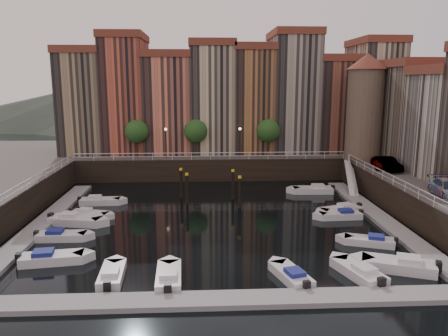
{
  "coord_description": "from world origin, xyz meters",
  "views": [
    {
      "loc": [
        -1.18,
        -41.48,
        13.24
      ],
      "look_at": [
        1.16,
        4.0,
        4.23
      ],
      "focal_mm": 35.0,
      "sensor_mm": 36.0,
      "label": 1
    }
  ],
  "objects": [
    {
      "name": "car_b",
      "position": [
        20.32,
        7.24,
        3.78
      ],
      "size": [
        2.03,
        4.85,
        1.56
      ],
      "primitive_type": "imported",
      "rotation": [
        0.0,
        0.0,
        0.08
      ],
      "color": "gray",
      "rests_on": "quay_right"
    },
    {
      "name": "boat_left_3",
      "position": [
        -12.47,
        0.79,
        0.32
      ],
      "size": [
        4.23,
        2.49,
        0.95
      ],
      "rotation": [
        0.0,
        0.0,
        -0.27
      ],
      "color": "silver",
      "rests_on": "ground"
    },
    {
      "name": "car_a",
      "position": [
        20.08,
        8.6,
        3.73
      ],
      "size": [
        2.36,
        4.51,
        1.47
      ],
      "primitive_type": "imported",
      "rotation": [
        0.0,
        0.0,
        -0.15
      ],
      "color": "gray",
      "rests_on": "quay_right"
    },
    {
      "name": "corner_tower",
      "position": [
        20.0,
        14.5,
        10.19
      ],
      "size": [
        5.2,
        5.2,
        13.8
      ],
      "color": "#6B5B4C",
      "rests_on": "quay_right"
    },
    {
      "name": "boat_right_1",
      "position": [
        12.67,
        -7.99,
        0.32
      ],
      "size": [
        4.28,
        2.76,
        0.96
      ],
      "rotation": [
        0.0,
        0.0,
        2.8
      ],
      "color": "silver",
      "rests_on": "ground"
    },
    {
      "name": "boat_near_3",
      "position": [
        9.59,
        -13.9,
        0.36
      ],
      "size": [
        3.0,
        4.8,
        1.08
      ],
      "rotation": [
        0.0,
        0.0,
        1.89
      ],
      "color": "silver",
      "rests_on": "ground"
    },
    {
      "name": "boat_left_1",
      "position": [
        -13.29,
        -5.49,
        0.33
      ],
      "size": [
        4.31,
        1.57,
        0.99
      ],
      "rotation": [
        0.0,
        0.0,
        -0.0
      ],
      "color": "silver",
      "rests_on": "ground"
    },
    {
      "name": "boat_left_4",
      "position": [
        -12.53,
        5.54,
        0.35
      ],
      "size": [
        4.57,
        1.78,
        1.04
      ],
      "rotation": [
        0.0,
        0.0,
        0.03
      ],
      "color": "silver",
      "rests_on": "ground"
    },
    {
      "name": "boat_near_0",
      "position": [
        -7.39,
        -13.43,
        0.33
      ],
      "size": [
        1.8,
        4.34,
        0.99
      ],
      "rotation": [
        0.0,
        0.0,
        1.63
      ],
      "color": "silver",
      "rests_on": "ground"
    },
    {
      "name": "railings",
      "position": [
        0.0,
        4.88,
        3.79
      ],
      "size": [
        36.08,
        34.04,
        0.52
      ],
      "color": "white",
      "rests_on": "ground"
    },
    {
      "name": "boat_right_0",
      "position": [
        12.87,
        -13.03,
        0.41
      ],
      "size": [
        5.37,
        3.6,
        1.21
      ],
      "rotation": [
        0.0,
        0.0,
        2.77
      ],
      "color": "silver",
      "rests_on": "ground"
    },
    {
      "name": "far_terrace",
      "position": [
        3.31,
        23.5,
        10.95
      ],
      "size": [
        48.7,
        10.3,
        17.5
      ],
      "color": "#947D5E",
      "rests_on": "quay_far"
    },
    {
      "name": "boat_left_2",
      "position": [
        -13.26,
        -1.39,
        0.4
      ],
      "size": [
        5.31,
        2.87,
        1.19
      ],
      "rotation": [
        0.0,
        0.0,
        -0.21
      ],
      "color": "silver",
      "rests_on": "ground"
    },
    {
      "name": "mooring_pilings",
      "position": [
        -0.34,
        5.84,
        1.65
      ],
      "size": [
        6.77,
        4.89,
        3.78
      ],
      "color": "black",
      "rests_on": "ground"
    },
    {
      "name": "boat_right_4",
      "position": [
        12.33,
        9.23,
        0.38
      ],
      "size": [
        5.01,
        2.03,
        1.14
      ],
      "rotation": [
        0.0,
        0.0,
        3.09
      ],
      "color": "silver",
      "rests_on": "ground"
    },
    {
      "name": "boat_near_1",
      "position": [
        -3.49,
        -14.0,
        0.35
      ],
      "size": [
        1.85,
        4.61,
        1.05
      ],
      "rotation": [
        0.0,
        0.0,
        1.62
      ],
      "color": "silver",
      "rests_on": "ground"
    },
    {
      "name": "ground",
      "position": [
        0.0,
        0.0,
        0.0
      ],
      "size": [
        200.0,
        200.0,
        0.0
      ],
      "primitive_type": "plane",
      "color": "black",
      "rests_on": "ground"
    },
    {
      "name": "quay_far",
      "position": [
        0.0,
        26.0,
        1.5
      ],
      "size": [
        80.0,
        20.0,
        3.0
      ],
      "primitive_type": "cube",
      "color": "black",
      "rests_on": "ground"
    },
    {
      "name": "promenade_trees",
      "position": [
        -1.33,
        18.2,
        6.58
      ],
      "size": [
        21.2,
        3.2,
        5.2
      ],
      "color": "black",
      "rests_on": "quay_far"
    },
    {
      "name": "boat_left_0",
      "position": [
        -12.5,
        -10.38,
        0.37
      ],
      "size": [
        4.87,
        2.35,
        1.1
      ],
      "rotation": [
        0.0,
        0.0,
        0.14
      ],
      "color": "silver",
      "rests_on": "ground"
    },
    {
      "name": "mountains",
      "position": [
        1.72,
        110.0,
        7.92
      ],
      "size": [
        145.0,
        100.0,
        18.0
      ],
      "color": "#2D382D",
      "rests_on": "ground"
    },
    {
      "name": "dock_left",
      "position": [
        -16.2,
        -1.0,
        0.17
      ],
      "size": [
        2.0,
        28.0,
        0.35
      ],
      "primitive_type": "cube",
      "color": "gray",
      "rests_on": "ground"
    },
    {
      "name": "dock_right",
      "position": [
        16.2,
        -1.0,
        0.17
      ],
      "size": [
        2.0,
        28.0,
        0.35
      ],
      "primitive_type": "cube",
      "color": "gray",
      "rests_on": "ground"
    },
    {
      "name": "gangway",
      "position": [
        17.1,
        10.0,
        1.92
      ],
      "size": [
        2.78,
        8.32,
        3.73
      ],
      "color": "white",
      "rests_on": "ground"
    },
    {
      "name": "boat_near_2",
      "position": [
        4.82,
        -14.11,
        0.33
      ],
      "size": [
        2.64,
        4.36,
        0.98
      ],
      "rotation": [
        0.0,
        0.0,
        1.87
      ],
      "color": "silver",
      "rests_on": "ground"
    },
    {
      "name": "dock_near",
      "position": [
        0.0,
        -17.0,
        0.17
      ],
      "size": [
        30.0,
        2.0,
        0.35
      ],
      "primitive_type": "cube",
      "color": "gray",
      "rests_on": "ground"
    },
    {
      "name": "boat_right_3",
      "position": [
        13.06,
        0.78,
        0.36
      ],
      "size": [
        4.75,
        2.94,
        1.07
      ],
      "rotation": [
        0.0,
        0.0,
        3.45
      ],
      "color": "silver",
      "rests_on": "ground"
    },
    {
      "name": "boat_right_2",
      "position": [
        12.5,
        -0.84,
        0.33
      ],
      "size": [
        4.36,
        1.77,
        0.99
      ],
      "rotation": [
        0.0,
        0.0,
        3.19
      ],
      "color": "silver",
      "rests_on": "ground"
    },
    {
      "name": "street_lamps",
      "position": [
        -1.0,
        17.2,
        5.9
      ],
      "size": [
        10.36,
        0.36,
        4.18
      ],
      "color": "black",
      "rests_on": "quay_far"
    }
  ]
}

